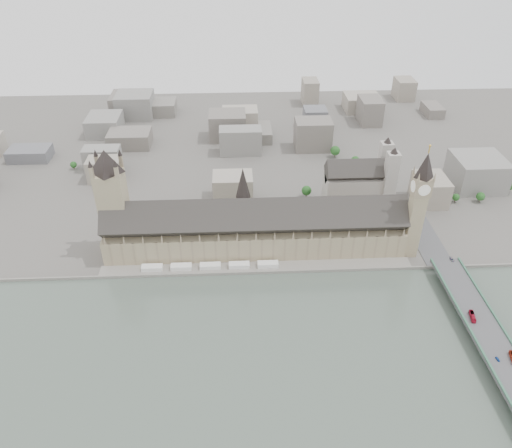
{
  "coord_description": "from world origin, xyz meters",
  "views": [
    {
      "loc": [
        -16.41,
        -346.27,
        273.52
      ],
      "look_at": [
        1.23,
        27.31,
        23.47
      ],
      "focal_mm": 35.0,
      "sensor_mm": 36.0,
      "label": 1
    }
  ],
  "objects_px": {
    "red_bus_north": "(472,316)",
    "car_approach": "(452,259)",
    "elizabeth_tower": "(419,198)",
    "victoria_tower": "(112,198)",
    "westminster_abbey": "(360,183)",
    "westminster_bridge": "(479,324)",
    "car_blue": "(498,359)",
    "palace_of_westminster": "(255,229)"
  },
  "relations": [
    {
      "from": "elizabeth_tower",
      "to": "victoria_tower",
      "type": "height_order",
      "value": "elizabeth_tower"
    },
    {
      "from": "westminster_bridge",
      "to": "car_blue",
      "type": "distance_m",
      "value": 38.78
    },
    {
      "from": "westminster_abbey",
      "to": "red_bus_north",
      "type": "bearing_deg",
      "value": -75.91
    },
    {
      "from": "westminster_bridge",
      "to": "red_bus_north",
      "type": "bearing_deg",
      "value": 162.98
    },
    {
      "from": "palace_of_westminster",
      "to": "victoria_tower",
      "type": "bearing_deg",
      "value": 177.04
    },
    {
      "from": "elizabeth_tower",
      "to": "westminster_abbey",
      "type": "bearing_deg",
      "value": 107.29
    },
    {
      "from": "westminster_bridge",
      "to": "red_bus_north",
      "type": "height_order",
      "value": "red_bus_north"
    },
    {
      "from": "car_blue",
      "to": "car_approach",
      "type": "bearing_deg",
      "value": 75.32
    },
    {
      "from": "westminster_bridge",
      "to": "car_approach",
      "type": "relative_size",
      "value": 59.93
    },
    {
      "from": "victoria_tower",
      "to": "palace_of_westminster",
      "type": "bearing_deg",
      "value": -2.96
    },
    {
      "from": "westminster_bridge",
      "to": "car_approach",
      "type": "bearing_deg",
      "value": 85.71
    },
    {
      "from": "red_bus_north",
      "to": "car_approach",
      "type": "xyz_separation_m",
      "value": [
        11.05,
        69.4,
        -0.9
      ]
    },
    {
      "from": "palace_of_westminster",
      "to": "victoria_tower",
      "type": "relative_size",
      "value": 2.65
    },
    {
      "from": "palace_of_westminster",
      "to": "car_approach",
      "type": "distance_m",
      "value": 171.57
    },
    {
      "from": "victoria_tower",
      "to": "car_blue",
      "type": "relative_size",
      "value": 25.58
    },
    {
      "from": "car_approach",
      "to": "car_blue",
      "type": "bearing_deg",
      "value": -105.51
    },
    {
      "from": "westminster_bridge",
      "to": "car_blue",
      "type": "xyz_separation_m",
      "value": [
        -4.57,
        -38.07,
        5.79
      ]
    },
    {
      "from": "elizabeth_tower",
      "to": "victoria_tower",
      "type": "distance_m",
      "value": 260.64
    },
    {
      "from": "elizabeth_tower",
      "to": "westminster_bridge",
      "type": "xyz_separation_m",
      "value": [
        24.0,
        -95.5,
        -52.96
      ]
    },
    {
      "from": "car_blue",
      "to": "victoria_tower",
      "type": "bearing_deg",
      "value": 142.03
    },
    {
      "from": "elizabeth_tower",
      "to": "car_blue",
      "type": "xyz_separation_m",
      "value": [
        19.43,
        -133.57,
        -47.17
      ]
    },
    {
      "from": "palace_of_westminster",
      "to": "westminster_bridge",
      "type": "relative_size",
      "value": 0.82
    },
    {
      "from": "victoria_tower",
      "to": "red_bus_north",
      "type": "relative_size",
      "value": 8.25
    },
    {
      "from": "victoria_tower",
      "to": "red_bus_north",
      "type": "xyz_separation_m",
      "value": [
        278.29,
        -111.75,
        -43.27
      ]
    },
    {
      "from": "palace_of_westminster",
      "to": "red_bus_north",
      "type": "distance_m",
      "value": 188.85
    },
    {
      "from": "car_blue",
      "to": "car_approach",
      "type": "height_order",
      "value": "car_approach"
    },
    {
      "from": "red_bus_north",
      "to": "car_approach",
      "type": "distance_m",
      "value": 70.28
    },
    {
      "from": "westminster_abbey",
      "to": "car_blue",
      "type": "height_order",
      "value": "westminster_abbey"
    },
    {
      "from": "victoria_tower",
      "to": "car_blue",
      "type": "height_order",
      "value": "victoria_tower"
    },
    {
      "from": "westminster_bridge",
      "to": "car_approach",
      "type": "xyz_separation_m",
      "value": [
        5.34,
        71.15,
        5.91
      ]
    },
    {
      "from": "palace_of_westminster",
      "to": "car_blue",
      "type": "height_order",
      "value": "palace_of_westminster"
    },
    {
      "from": "elizabeth_tower",
      "to": "victoria_tower",
      "type": "bearing_deg",
      "value": 176.04
    },
    {
      "from": "westminster_bridge",
      "to": "palace_of_westminster",
      "type": "bearing_deg",
      "value": 146.51
    },
    {
      "from": "elizabeth_tower",
      "to": "red_bus_north",
      "type": "height_order",
      "value": "elizabeth_tower"
    },
    {
      "from": "victoria_tower",
      "to": "car_blue",
      "type": "xyz_separation_m",
      "value": [
        279.43,
        -151.57,
        -44.29
      ]
    },
    {
      "from": "victoria_tower",
      "to": "westminster_bridge",
      "type": "relative_size",
      "value": 0.31
    },
    {
      "from": "victoria_tower",
      "to": "car_approach",
      "type": "distance_m",
      "value": 295.74
    },
    {
      "from": "palace_of_westminster",
      "to": "car_blue",
      "type": "bearing_deg",
      "value": -42.7
    },
    {
      "from": "palace_of_westminster",
      "to": "westminster_abbey",
      "type": "bearing_deg",
      "value": 34.17
    },
    {
      "from": "car_blue",
      "to": "palace_of_westminster",
      "type": "bearing_deg",
      "value": 127.8
    },
    {
      "from": "westminster_bridge",
      "to": "red_bus_north",
      "type": "distance_m",
      "value": 9.06
    },
    {
      "from": "elizabeth_tower",
      "to": "westminster_bridge",
      "type": "relative_size",
      "value": 0.33
    }
  ]
}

